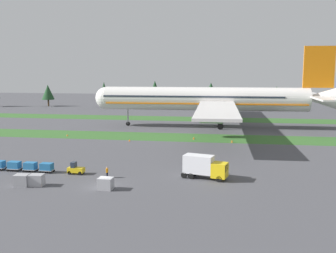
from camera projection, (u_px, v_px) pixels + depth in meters
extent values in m
plane|color=#47474C|center=(104.00, 186.00, 56.83)|extent=(400.00, 400.00, 0.00)
cube|color=#336028|center=(157.00, 137.00, 98.07)|extent=(320.00, 11.82, 0.01)
cube|color=#336028|center=(176.00, 119.00, 132.93)|extent=(320.00, 11.82, 0.01)
cylinder|color=silver|center=(205.00, 99.00, 112.69)|extent=(57.77, 8.29, 6.66)
sphere|color=silver|center=(107.00, 98.00, 116.21)|extent=(6.53, 6.53, 6.53)
cone|color=silver|center=(320.00, 98.00, 108.75)|extent=(10.01, 6.60, 6.33)
cube|color=orange|center=(205.00, 103.00, 112.86)|extent=(56.37, 8.39, 0.36)
cube|color=#283342|center=(193.00, 96.00, 113.00)|extent=(50.75, 8.16, 0.44)
cube|color=silver|center=(217.00, 110.00, 90.12)|extent=(10.22, 38.88, 0.60)
cylinder|color=#A3A3A8|center=(211.00, 116.00, 96.30)|extent=(5.72, 3.82, 3.66)
cube|color=silver|center=(217.00, 96.00, 134.59)|extent=(10.22, 38.88, 0.60)
cylinder|color=#A3A3A8|center=(213.00, 104.00, 129.39)|extent=(5.72, 3.82, 3.66)
cube|color=silver|center=(326.00, 99.00, 99.90)|extent=(5.51, 14.19, 0.42)
cube|color=silver|center=(310.00, 94.00, 117.62)|extent=(5.51, 14.19, 0.42)
cube|color=orange|center=(319.00, 67.00, 107.59)|extent=(8.24, 0.95, 11.32)
cylinder|color=#A3A3A8|center=(128.00, 113.00, 116.06)|extent=(0.44, 0.44, 6.56)
cylinder|color=black|center=(128.00, 124.00, 116.55)|extent=(1.21, 0.45, 1.20)
cylinder|color=#A3A3A8|center=(221.00, 115.00, 108.82)|extent=(0.44, 0.44, 6.31)
cylinder|color=black|center=(220.00, 127.00, 109.28)|extent=(1.72, 0.64, 1.70)
cylinder|color=#A3A3A8|center=(220.00, 112.00, 116.67)|extent=(0.44, 0.44, 6.31)
cylinder|color=black|center=(220.00, 123.00, 117.13)|extent=(1.72, 0.64, 1.70)
cube|color=yellow|center=(76.00, 170.00, 63.41)|extent=(2.65, 1.40, 0.77)
cube|color=#283342|center=(74.00, 165.00, 63.36)|extent=(0.74, 1.12, 0.90)
cylinder|color=black|center=(83.00, 172.00, 63.84)|extent=(0.61, 0.22, 0.60)
cylinder|color=black|center=(80.00, 173.00, 62.77)|extent=(0.61, 0.22, 0.60)
cylinder|color=black|center=(72.00, 171.00, 64.17)|extent=(0.61, 0.22, 0.60)
cylinder|color=black|center=(69.00, 173.00, 63.11)|extent=(0.61, 0.22, 0.60)
cube|color=#A3A3A8|center=(47.00, 170.00, 64.41)|extent=(2.25, 1.58, 0.10)
cube|color=#23669E|center=(47.00, 166.00, 64.32)|extent=(1.98, 1.39, 1.10)
cylinder|color=black|center=(54.00, 170.00, 64.95)|extent=(0.40, 0.13, 0.40)
cylinder|color=black|center=(50.00, 173.00, 63.61)|extent=(0.40, 0.13, 0.40)
cylinder|color=black|center=(44.00, 170.00, 65.26)|extent=(0.40, 0.13, 0.40)
cylinder|color=black|center=(40.00, 172.00, 63.92)|extent=(0.40, 0.13, 0.40)
cube|color=#A3A3A8|center=(31.00, 169.00, 64.95)|extent=(2.25, 1.58, 0.10)
cube|color=#23669E|center=(30.00, 166.00, 64.86)|extent=(1.98, 1.39, 1.10)
cylinder|color=black|center=(37.00, 170.00, 65.49)|extent=(0.40, 0.13, 0.40)
cylinder|color=black|center=(33.00, 172.00, 64.15)|extent=(0.40, 0.13, 0.40)
cylinder|color=black|center=(28.00, 169.00, 65.81)|extent=(0.40, 0.13, 0.40)
cylinder|color=black|center=(24.00, 171.00, 64.46)|extent=(0.40, 0.13, 0.40)
cube|color=#A3A3A8|center=(15.00, 168.00, 65.49)|extent=(2.25, 1.58, 0.10)
cube|color=#23669E|center=(14.00, 165.00, 65.40)|extent=(1.98, 1.39, 1.10)
cylinder|color=black|center=(21.00, 169.00, 66.03)|extent=(0.40, 0.13, 0.40)
cylinder|color=black|center=(17.00, 171.00, 64.69)|extent=(0.40, 0.13, 0.40)
cylinder|color=black|center=(12.00, 168.00, 66.35)|extent=(0.40, 0.13, 0.40)
cylinder|color=black|center=(8.00, 170.00, 65.01)|extent=(0.40, 0.13, 0.40)
cylinder|color=black|center=(6.00, 168.00, 66.58)|extent=(0.40, 0.13, 0.40)
cylinder|color=black|center=(1.00, 170.00, 65.24)|extent=(0.40, 0.13, 0.40)
cube|color=yellow|center=(220.00, 170.00, 59.77)|extent=(2.70, 2.77, 2.20)
cube|color=#283342|center=(227.00, 168.00, 59.29)|extent=(0.59, 2.03, 0.97)
cube|color=silver|center=(199.00, 164.00, 60.97)|extent=(4.93, 3.34, 2.80)
cylinder|color=black|center=(223.00, 176.00, 60.75)|extent=(1.00, 0.53, 0.96)
cylinder|color=black|center=(219.00, 179.00, 58.93)|extent=(1.00, 0.53, 0.96)
cylinder|color=black|center=(195.00, 173.00, 62.48)|extent=(1.00, 0.53, 0.96)
cylinder|color=black|center=(191.00, 176.00, 60.66)|extent=(1.00, 0.53, 0.96)
cylinder|color=black|center=(189.00, 172.00, 62.92)|extent=(1.00, 0.53, 0.96)
cylinder|color=black|center=(184.00, 175.00, 61.10)|extent=(1.00, 0.53, 0.96)
cylinder|color=black|center=(107.00, 175.00, 61.38)|extent=(0.18, 0.18, 0.85)
cylinder|color=black|center=(107.00, 175.00, 61.17)|extent=(0.18, 0.18, 0.85)
cylinder|color=orange|center=(107.00, 170.00, 61.17)|extent=(0.36, 0.36, 0.62)
sphere|color=tan|center=(107.00, 168.00, 61.10)|extent=(0.24, 0.24, 0.24)
cylinder|color=orange|center=(108.00, 170.00, 61.39)|extent=(0.10, 0.10, 0.58)
cylinder|color=orange|center=(106.00, 171.00, 60.95)|extent=(0.10, 0.10, 0.58)
cylinder|color=black|center=(213.00, 171.00, 63.39)|extent=(0.18, 0.18, 0.85)
cylinder|color=black|center=(215.00, 172.00, 63.34)|extent=(0.18, 0.18, 0.85)
cylinder|color=orange|center=(214.00, 167.00, 63.26)|extent=(0.36, 0.36, 0.62)
sphere|color=tan|center=(214.00, 164.00, 63.19)|extent=(0.24, 0.24, 0.24)
cylinder|color=orange|center=(213.00, 167.00, 63.32)|extent=(0.10, 0.10, 0.58)
cylinder|color=orange|center=(215.00, 167.00, 63.21)|extent=(0.10, 0.10, 0.58)
cube|color=#A3A3A8|center=(22.00, 180.00, 56.86)|extent=(2.12, 1.75, 1.72)
cube|color=#A3A3A8|center=(37.00, 180.00, 57.08)|extent=(2.10, 1.72, 1.67)
cube|color=#A3A3A8|center=(106.00, 184.00, 55.36)|extent=(2.10, 1.73, 1.67)
cone|color=orange|center=(194.00, 138.00, 94.44)|extent=(0.44, 0.44, 0.61)
cone|color=orange|center=(129.00, 140.00, 91.91)|extent=(0.44, 0.44, 0.46)
cone|color=orange|center=(67.00, 135.00, 98.92)|extent=(0.44, 0.44, 0.48)
cone|color=orange|center=(232.00, 141.00, 90.27)|extent=(0.44, 0.44, 0.62)
cylinder|color=#4C3823|center=(48.00, 103.00, 176.35)|extent=(0.70, 0.70, 3.00)
cone|color=#1E4223|center=(48.00, 92.00, 175.65)|extent=(5.54, 5.54, 6.52)
cylinder|color=#4C3823|center=(104.00, 103.00, 170.19)|extent=(0.70, 0.70, 3.53)
cone|color=#1E4223|center=(104.00, 91.00, 169.38)|extent=(4.11, 4.11, 7.45)
cylinder|color=#4C3823|center=(155.00, 104.00, 167.28)|extent=(0.70, 0.70, 3.67)
cone|color=#1E4223|center=(155.00, 90.00, 166.43)|extent=(5.75, 5.75, 7.93)
cylinder|color=#4C3823|center=(211.00, 105.00, 161.37)|extent=(0.70, 0.70, 3.96)
cone|color=#1E4223|center=(211.00, 91.00, 160.56)|extent=(6.10, 6.10, 7.08)
cylinder|color=#4C3823|center=(276.00, 107.00, 158.37)|extent=(0.70, 0.70, 2.75)
cone|color=#1E4223|center=(276.00, 95.00, 157.66)|extent=(6.17, 6.17, 6.93)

